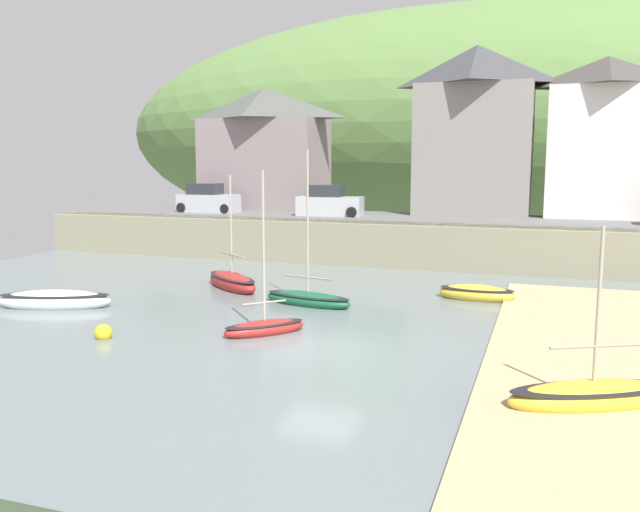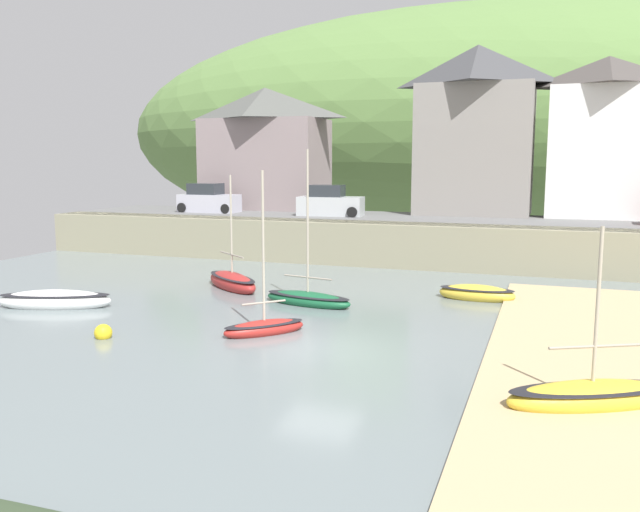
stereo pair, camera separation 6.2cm
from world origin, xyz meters
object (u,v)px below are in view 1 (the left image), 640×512
Objects in this scene: sailboat_far_left at (264,326)px; sailboat_nearest_shore at (593,396)px; mooring_buoy at (103,333)px; parked_car_by_wall at (329,203)px; dinghy_open_wooden at (477,293)px; rowboat_small_beached at (232,282)px; sailboat_blue_trim at (55,300)px; waterfront_building_centre at (475,129)px; waterfront_building_left at (265,148)px; waterfront_building_right at (604,137)px; motorboat_with_cabin at (308,298)px; parked_car_near_slipway at (208,200)px.

sailboat_far_left is 10.84m from sailboat_nearest_shore.
parked_car_by_wall is at bearing 88.32° from mooring_buoy.
rowboat_small_beached reaches higher than dinghy_open_wooden.
mooring_buoy is at bearing -53.50° from sailboat_blue_trim.
sailboat_nearest_shore is at bearing -32.48° from sailboat_blue_trim.
parked_car_by_wall is (-14.43, 23.23, 2.92)m from sailboat_nearest_shore.
waterfront_building_centre is 28.96m from mooring_buoy.
waterfront_building_left is at bearing 140.17° from dinghy_open_wooden.
sailboat_blue_trim reaches higher than mooring_buoy.
waterfront_building_centre reaches higher than mooring_buoy.
waterfront_building_right is 28.67m from sailboat_nearest_shore.
waterfront_building_left is 22.87m from motorboat_with_cabin.
rowboat_small_beached is at bearing 89.22° from mooring_buoy.
rowboat_small_beached is at bearing 30.75° from sailboat_blue_trim.
waterfront_building_centre is at bearing 23.75° from parked_car_by_wall.
rowboat_small_beached is 1.31× the size of parked_car_near_slipway.
motorboat_with_cabin is at bearing 113.45° from sailboat_nearest_shore.
waterfront_building_right is at bearing 57.50° from mooring_buoy.
dinghy_open_wooden is 0.78× the size of parked_car_by_wall.
dinghy_open_wooden is at bearing 81.09° from sailboat_nearest_shore.
waterfront_building_left is 0.90× the size of waterfront_building_right.
waterfront_building_right reaches higher than parked_car_near_slipway.
motorboat_with_cabin reaches higher than mooring_buoy.
dinghy_open_wooden is (-5.71, -15.93, -7.07)m from waterfront_building_right.
dinghy_open_wooden is at bearing -43.32° from waterfront_building_left.
sailboat_far_left reaches higher than sailboat_blue_trim.
sailboat_far_left is at bearing -116.39° from waterfront_building_right.
waterfront_building_right is 18.34m from dinghy_open_wooden.
waterfront_building_centre is at bearing 74.69° from sailboat_nearest_shore.
parked_car_near_slipway is at bearing 110.20° from mooring_buoy.
dinghy_open_wooden is (2.02, -15.93, -7.63)m from waterfront_building_centre.
sailboat_blue_trim is at bearing -110.65° from parked_car_by_wall.
sailboat_blue_trim is 7.95× the size of mooring_buoy.
waterfront_building_right is 2.95× the size of dinghy_open_wooden.
sailboat_blue_trim reaches higher than dinghy_open_wooden.
waterfront_building_centre is 7.75m from waterfront_building_right.
dinghy_open_wooden is at bearing -29.32° from parked_car_near_slipway.
waterfront_building_right is at bearing 11.75° from parked_car_near_slipway.
waterfront_building_left is 14.80× the size of mooring_buoy.
motorboat_with_cabin is (10.43, -19.27, -6.54)m from waterfront_building_left.
waterfront_building_left reaches higher than motorboat_with_cabin.
waterfront_building_centre is 28.05m from sailboat_blue_trim.
parked_car_near_slipway is 23.53m from mooring_buoy.
motorboat_with_cabin is 1.19× the size of rowboat_small_beached.
waterfront_building_left is 1.86× the size of sailboat_blue_trim.
motorboat_with_cabin is at bearing -47.80° from parked_car_near_slipway.
sailboat_nearest_shore is at bearing -43.63° from parked_car_near_slipway.
waterfront_building_centre is 17.78m from dinghy_open_wooden.
waterfront_building_left reaches higher than sailboat_nearest_shore.
parked_car_near_slipway is (-12.91, 19.61, 2.95)m from sailboat_far_left.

